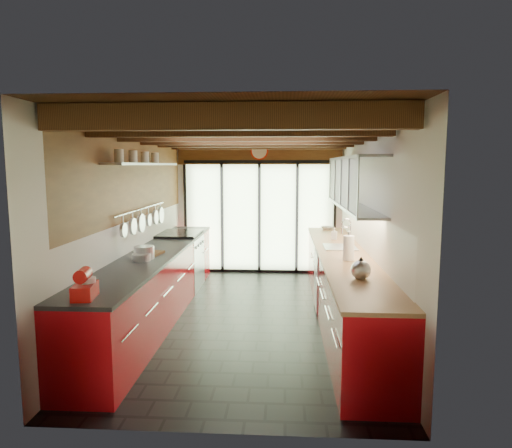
% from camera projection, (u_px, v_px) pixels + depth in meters
% --- Properties ---
extents(ground, '(5.50, 5.50, 0.00)m').
position_uv_depth(ground, '(249.00, 317.00, 6.28)').
color(ground, black).
rests_on(ground, ground).
extents(room_shell, '(5.50, 5.50, 5.50)m').
position_uv_depth(room_shell, '(248.00, 198.00, 6.07)').
color(room_shell, silver).
rests_on(room_shell, ground).
extents(ceiling_beams, '(3.14, 5.06, 4.90)m').
position_uv_depth(ceiling_beams, '(250.00, 138.00, 6.34)').
color(ceiling_beams, '#593316').
rests_on(ceiling_beams, ground).
extents(glass_door, '(2.95, 0.10, 2.90)m').
position_uv_depth(glass_door, '(259.00, 188.00, 8.74)').
color(glass_door, '#C6EAAD').
rests_on(glass_door, ground).
extents(left_counter, '(0.68, 5.00, 0.92)m').
position_uv_depth(left_counter, '(157.00, 283.00, 6.30)').
color(left_counter, '#B40C13').
rests_on(left_counter, ground).
extents(range_stove, '(0.66, 0.90, 0.97)m').
position_uv_depth(range_stove, '(180.00, 261.00, 7.74)').
color(range_stove, silver).
rests_on(range_stove, ground).
extents(right_counter, '(0.68, 5.00, 0.92)m').
position_uv_depth(right_counter, '(343.00, 286.00, 6.15)').
color(right_counter, '#B40C13').
rests_on(right_counter, ground).
extents(sink_assembly, '(0.45, 0.52, 0.43)m').
position_uv_depth(sink_assembly, '(341.00, 245.00, 6.48)').
color(sink_assembly, silver).
rests_on(sink_assembly, right_counter).
extents(upper_cabinets_right, '(0.34, 3.00, 3.00)m').
position_uv_depth(upper_cabinets_right, '(354.00, 182.00, 6.26)').
color(upper_cabinets_right, silver).
rests_on(upper_cabinets_right, ground).
extents(left_wall_fixtures, '(0.28, 2.60, 0.96)m').
position_uv_depth(left_wall_fixtures, '(145.00, 185.00, 6.39)').
color(left_wall_fixtures, silver).
rests_on(left_wall_fixtures, ground).
extents(stand_mixer, '(0.22, 0.32, 0.28)m').
position_uv_depth(stand_mixer, '(85.00, 286.00, 4.01)').
color(stand_mixer, red).
rests_on(stand_mixer, left_counter).
extents(pot_large, '(0.28, 0.28, 0.16)m').
position_uv_depth(pot_large, '(144.00, 252.00, 5.70)').
color(pot_large, silver).
rests_on(pot_large, left_counter).
extents(pot_small, '(0.29, 0.29, 0.09)m').
position_uv_depth(pot_small, '(141.00, 257.00, 5.59)').
color(pot_small, silver).
rests_on(pot_small, left_counter).
extents(cutting_board, '(0.31, 0.40, 0.03)m').
position_uv_depth(cutting_board, '(150.00, 254.00, 5.97)').
color(cutting_board, brown).
rests_on(cutting_board, left_counter).
extents(kettle, '(0.22, 0.26, 0.24)m').
position_uv_depth(kettle, '(361.00, 269.00, 4.69)').
color(kettle, silver).
rests_on(kettle, right_counter).
extents(paper_towel, '(0.14, 0.14, 0.37)m').
position_uv_depth(paper_towel, '(349.00, 248.00, 5.59)').
color(paper_towel, white).
rests_on(paper_towel, right_counter).
extents(soap_bottle, '(0.10, 0.10, 0.19)m').
position_uv_depth(soap_bottle, '(334.00, 234.00, 7.19)').
color(soap_bottle, silver).
rests_on(soap_bottle, right_counter).
extents(bowl, '(0.29, 0.29, 0.06)m').
position_uv_depth(bowl, '(327.00, 228.00, 8.31)').
color(bowl, silver).
rests_on(bowl, right_counter).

